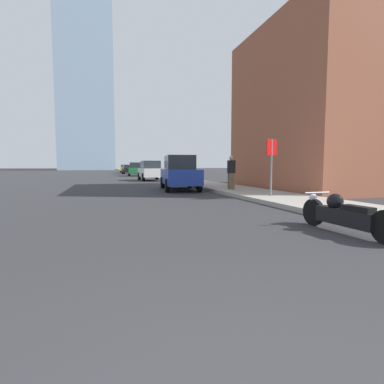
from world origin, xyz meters
The scene contains 11 objects.
sidewalk centered at (5.99, 40.00, 0.07)m, with size 2.68×240.00×0.15m.
brick_storefront centered at (13.29, 12.94, 4.30)m, with size 11.53×8.68×8.60m.
distant_tower centered at (-5.61, 108.47, 29.10)m, with size 17.61×17.61×58.19m.
motorcycle centered at (3.90, 3.70, 0.37)m, with size 0.62×2.30×0.75m.
parked_car_blue centered at (3.43, 14.82, 0.92)m, with size 2.16×4.70×1.86m.
parked_car_white centered at (3.51, 25.87, 0.89)m, with size 1.92×4.42×1.76m.
parked_car_green centered at (3.56, 39.02, 0.88)m, with size 2.26×4.36×1.77m.
parked_car_black centered at (3.36, 50.00, 0.77)m, with size 1.96×4.63×1.53m.
parked_car_yellow centered at (3.62, 61.73, 0.82)m, with size 2.05×3.90×1.59m.
stop_sign centered at (5.63, 9.18, 1.62)m, with size 0.57×0.26×2.16m.
pedestrian centered at (5.53, 12.69, 1.00)m, with size 0.36×0.23×1.66m.
Camera 1 is at (-0.50, -0.94, 1.29)m, focal length 28.00 mm.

